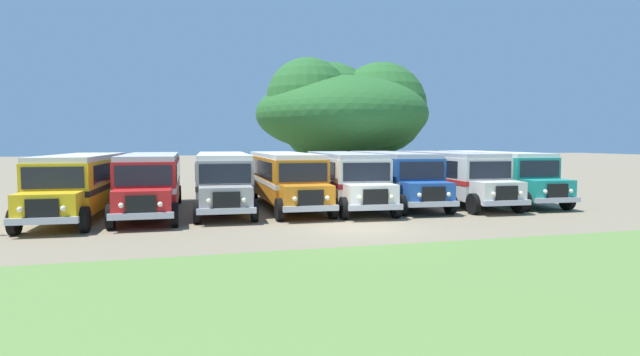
{
  "coord_description": "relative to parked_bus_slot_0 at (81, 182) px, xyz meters",
  "views": [
    {
      "loc": [
        -6.72,
        -18.92,
        3.44
      ],
      "look_at": [
        0.0,
        5.74,
        1.6
      ],
      "focal_mm": 28.65,
      "sensor_mm": 36.0,
      "label": 1
    }
  ],
  "objects": [
    {
      "name": "parked_bus_slot_1",
      "position": [
        3.07,
        0.33,
        0.0
      ],
      "size": [
        2.81,
        10.86,
        2.82
      ],
      "rotation": [
        0.0,
        0.0,
        -1.58
      ],
      "color": "red",
      "rests_on": "ground_plane"
    },
    {
      "name": "foreground_grass_strip",
      "position": [
        11.22,
        -15.8,
        -1.58
      ],
      "size": [
        80.0,
        11.52,
        0.01
      ],
      "primitive_type": "cube",
      "color": "olive",
      "rests_on": "ground_plane"
    },
    {
      "name": "parked_bus_slot_0",
      "position": [
        0.0,
        0.0,
        0.0
      ],
      "size": [
        3.16,
        10.9,
        2.82
      ],
      "rotation": [
        0.0,
        0.0,
        -1.62
      ],
      "color": "yellow",
      "rests_on": "ground_plane"
    },
    {
      "name": "parked_bus_slot_7",
      "position": [
        22.26,
        0.61,
        0.0
      ],
      "size": [
        3.19,
        10.91,
        2.82
      ],
      "rotation": [
        0.0,
        0.0,
        -1.63
      ],
      "color": "teal",
      "rests_on": "ground_plane"
    },
    {
      "name": "parked_bus_slot_4",
      "position": [
        12.95,
        0.37,
        0.0
      ],
      "size": [
        3.41,
        10.95,
        2.82
      ],
      "rotation": [
        0.0,
        0.0,
        -1.65
      ],
      "color": "silver",
      "rests_on": "ground_plane"
    },
    {
      "name": "parked_bus_slot_2",
      "position": [
        6.55,
        0.89,
        0.0
      ],
      "size": [
        3.17,
        10.91,
        2.82
      ],
      "rotation": [
        0.0,
        0.0,
        -1.62
      ],
      "color": "#9E9993",
      "rests_on": "ground_plane"
    },
    {
      "name": "parked_bus_slot_3",
      "position": [
        9.78,
        0.75,
        0.0
      ],
      "size": [
        2.75,
        10.85,
        2.82
      ],
      "rotation": [
        0.0,
        0.0,
        -1.58
      ],
      "color": "orange",
      "rests_on": "ground_plane"
    },
    {
      "name": "parked_bus_slot_5",
      "position": [
        15.88,
        0.75,
        0.0
      ],
      "size": [
        3.39,
        10.95,
        2.82
      ],
      "rotation": [
        0.0,
        0.0,
        -1.65
      ],
      "color": "#23519E",
      "rests_on": "ground_plane"
    },
    {
      "name": "parked_bus_slot_6",
      "position": [
        19.14,
        0.29,
        0.0
      ],
      "size": [
        3.08,
        10.89,
        2.82
      ],
      "rotation": [
        0.0,
        0.0,
        -1.61
      ],
      "color": "silver",
      "rests_on": "ground_plane"
    },
    {
      "name": "broad_shade_tree",
      "position": [
        17.04,
        13.62,
        4.24
      ],
      "size": [
        14.4,
        14.45,
        10.08
      ],
      "color": "brown",
      "rests_on": "ground_plane"
    },
    {
      "name": "ground_plane",
      "position": [
        11.22,
        -6.72,
        -1.58
      ],
      "size": [
        220.0,
        220.0,
        0.0
      ],
      "primitive_type": "plane",
      "color": "#84755B"
    }
  ]
}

